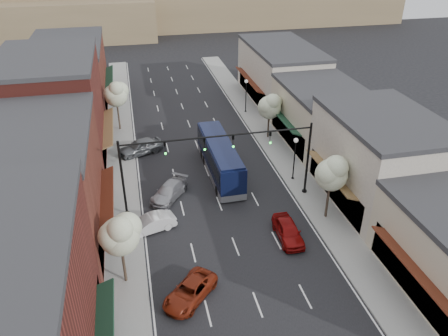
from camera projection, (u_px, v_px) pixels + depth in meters
ground at (242, 264)px, 31.83m from camera, size 160.00×160.00×0.00m
sidewalk_left at (120, 158)px, 45.92m from camera, size 2.80×73.00×0.15m
sidewalk_right at (273, 143)px, 49.11m from camera, size 2.80×73.00×0.15m
curb_left at (134, 157)px, 46.19m from camera, size 0.25×73.00×0.17m
curb_right at (261, 144)px, 48.85m from camera, size 0.25×73.00×0.17m
bldg_left_midnear at (35, 190)px, 31.94m from camera, size 10.14×14.10×9.40m
bldg_left_midfar at (54, 110)px, 43.46m from camera, size 10.14×14.10×10.90m
bldg_left_far at (70, 75)px, 57.67m from camera, size 10.14×18.10×8.40m
bldg_right_midnear at (379, 159)px, 37.62m from camera, size 9.14×12.10×7.90m
bldg_right_midfar at (321, 115)px, 48.18m from camera, size 9.14×12.10×6.40m
bldg_right_far at (280, 73)px, 59.83m from camera, size 9.14×16.10×7.40m
hill_near at (33, 19)px, 91.39m from camera, size 50.00×20.00×8.00m
signal_mast_right at (283, 151)px, 37.43m from camera, size 8.22×0.46×7.00m
signal_mast_left at (151, 165)px, 35.29m from camera, size 8.22×0.46×7.00m
tree_right_near at (332, 172)px, 34.58m from camera, size 2.85×2.65×5.95m
tree_right_far at (270, 106)px, 48.41m from camera, size 2.85×2.65×5.43m
tree_left_near at (120, 234)px, 28.14m from camera, size 2.85×2.65×5.69m
tree_left_far at (116, 93)px, 50.05m from camera, size 2.85×2.65×6.13m
lamp_post_near at (295, 152)px, 40.76m from camera, size 0.44×0.44×4.44m
lamp_post_far at (246, 91)px, 55.63m from camera, size 0.44×0.44×4.44m
coach_bus at (220, 158)px, 42.45m from camera, size 2.58×11.02×3.36m
red_hatchback at (288, 231)px, 34.07m from camera, size 1.82×4.30×1.45m
parked_car_a at (190, 291)px, 28.64m from camera, size 4.41×4.55×1.21m
parked_car_b at (150, 224)px, 34.93m from camera, size 4.33×2.51×1.35m
parked_car_c at (169, 191)px, 39.13m from camera, size 4.25×4.90×1.35m
parked_car_d at (141, 147)px, 46.58m from camera, size 5.20×3.59×1.64m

